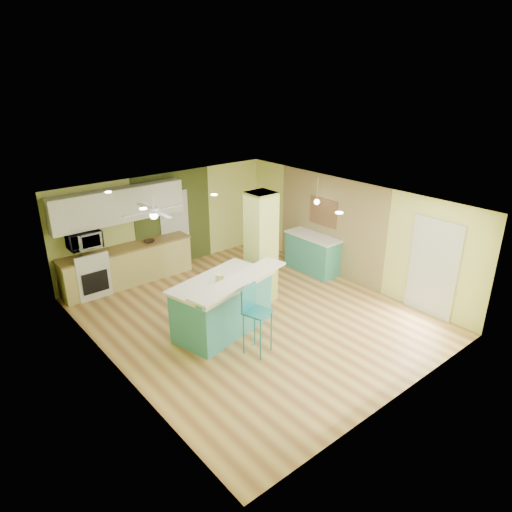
# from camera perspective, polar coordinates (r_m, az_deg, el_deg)

# --- Properties ---
(floor) EXTENTS (6.00, 7.00, 0.01)m
(floor) POSITION_cam_1_polar(r_m,az_deg,el_deg) (9.84, -0.42, -7.48)
(floor) COLOR #956134
(floor) RESTS_ON ground
(ceiling) EXTENTS (6.00, 7.00, 0.01)m
(ceiling) POSITION_cam_1_polar(r_m,az_deg,el_deg) (8.87, -0.47, 6.75)
(ceiling) COLOR white
(ceiling) RESTS_ON wall_back
(wall_back) EXTENTS (6.00, 0.01, 2.50)m
(wall_back) POSITION_cam_1_polar(r_m,az_deg,el_deg) (12.03, -11.10, 4.30)
(wall_back) COLOR #DBE47A
(wall_back) RESTS_ON floor
(wall_front) EXTENTS (6.00, 0.01, 2.50)m
(wall_front) POSITION_cam_1_polar(r_m,az_deg,el_deg) (7.21, 17.72, -9.10)
(wall_front) COLOR #DBE47A
(wall_front) RESTS_ON floor
(wall_left) EXTENTS (0.01, 7.00, 2.50)m
(wall_left) POSITION_cam_1_polar(r_m,az_deg,el_deg) (7.92, -17.63, -6.13)
(wall_left) COLOR #DBE47A
(wall_left) RESTS_ON floor
(wall_right) EXTENTS (0.01, 7.00, 2.50)m
(wall_right) POSITION_cam_1_polar(r_m,az_deg,el_deg) (11.30, 11.45, 3.08)
(wall_right) COLOR #DBE47A
(wall_right) RESTS_ON floor
(wood_panel) EXTENTS (0.02, 3.40, 2.50)m
(wood_panel) POSITION_cam_1_polar(r_m,az_deg,el_deg) (11.65, 9.13, 3.83)
(wood_panel) COLOR olive
(wood_panel) RESTS_ON floor
(olive_accent) EXTENTS (2.20, 0.02, 2.50)m
(olive_accent) POSITION_cam_1_polar(r_m,az_deg,el_deg) (12.11, -10.24, 4.48)
(olive_accent) COLOR #445020
(olive_accent) RESTS_ON floor
(interior_door) EXTENTS (0.82, 0.05, 2.00)m
(interior_door) POSITION_cam_1_polar(r_m,az_deg,el_deg) (12.16, -10.09, 3.33)
(interior_door) COLOR silver
(interior_door) RESTS_ON floor
(french_door) EXTENTS (0.04, 1.08, 2.10)m
(french_door) POSITION_cam_1_polar(r_m,az_deg,el_deg) (10.17, 21.24, -1.44)
(french_door) COLOR silver
(french_door) RESTS_ON floor
(column) EXTENTS (0.55, 0.55, 2.50)m
(column) POSITION_cam_1_polar(r_m,az_deg,el_deg) (10.02, 0.62, 1.05)
(column) COLOR #AEBD57
(column) RESTS_ON floor
(kitchen_run) EXTENTS (3.25, 0.63, 0.94)m
(kitchen_run) POSITION_cam_1_polar(r_m,az_deg,el_deg) (11.52, -15.70, -1.11)
(kitchen_run) COLOR #D4C66F
(kitchen_run) RESTS_ON floor
(stove) EXTENTS (0.76, 0.66, 1.08)m
(stove) POSITION_cam_1_polar(r_m,az_deg,el_deg) (11.21, -20.06, -2.38)
(stove) COLOR white
(stove) RESTS_ON floor
(upper_cabinets) EXTENTS (3.20, 0.34, 0.80)m
(upper_cabinets) POSITION_cam_1_polar(r_m,az_deg,el_deg) (11.14, -16.75, 6.09)
(upper_cabinets) COLOR white
(upper_cabinets) RESTS_ON wall_back
(microwave) EXTENTS (0.70, 0.48, 0.39)m
(microwave) POSITION_cam_1_polar(r_m,az_deg,el_deg) (10.90, -20.68, 1.90)
(microwave) COLOR white
(microwave) RESTS_ON wall_back
(ceiling_fan) EXTENTS (1.41, 1.41, 0.61)m
(ceiling_fan) POSITION_cam_1_polar(r_m,az_deg,el_deg) (10.03, -12.70, 5.51)
(ceiling_fan) COLOR white
(ceiling_fan) RESTS_ON ceiling
(pendant_lamp) EXTENTS (0.14, 0.14, 0.69)m
(pendant_lamp) POSITION_cam_1_polar(r_m,az_deg,el_deg) (11.32, 7.61, 6.73)
(pendant_lamp) COLOR white
(pendant_lamp) RESTS_ON ceiling
(wall_decor) EXTENTS (0.03, 0.90, 0.70)m
(wall_decor) POSITION_cam_1_polar(r_m,az_deg,el_deg) (11.67, 8.41, 5.45)
(wall_decor) COLOR brown
(wall_decor) RESTS_ON wood_panel
(peninsula) EXTENTS (2.43, 1.71, 1.26)m
(peninsula) POSITION_cam_1_polar(r_m,az_deg,el_deg) (9.08, -4.11, -6.02)
(peninsula) COLOR teal
(peninsula) RESTS_ON floor
(bar_stool) EXTENTS (0.54, 0.54, 1.32)m
(bar_stool) POSITION_cam_1_polar(r_m,az_deg,el_deg) (8.27, -0.29, -6.64)
(bar_stool) COLOR teal
(bar_stool) RESTS_ON floor
(side_counter) EXTENTS (0.64, 1.51, 0.97)m
(side_counter) POSITION_cam_1_polar(r_m,az_deg,el_deg) (11.86, 7.07, 0.37)
(side_counter) COLOR teal
(side_counter) RESTS_ON floor
(fruit_bowl) EXTENTS (0.31, 0.31, 0.06)m
(fruit_bowl) POSITION_cam_1_polar(r_m,az_deg,el_deg) (11.51, -13.18, 1.81)
(fruit_bowl) COLOR #332015
(fruit_bowl) RESTS_ON kitchen_run
(canister) EXTENTS (0.17, 0.17, 0.16)m
(canister) POSITION_cam_1_polar(r_m,az_deg,el_deg) (8.78, -4.56, -2.76)
(canister) COLOR yellow
(canister) RESTS_ON peninsula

